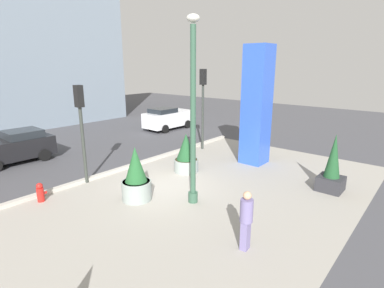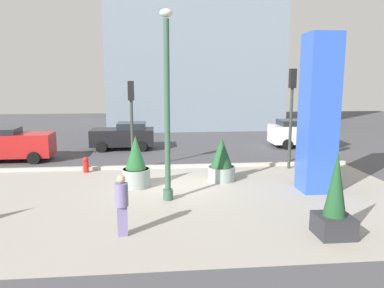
% 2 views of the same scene
% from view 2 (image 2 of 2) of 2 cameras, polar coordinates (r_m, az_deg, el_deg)
% --- Properties ---
extents(ground_plane, '(60.00, 60.00, 0.00)m').
position_cam_2_polar(ground_plane, '(19.48, -3.41, -3.06)').
color(ground_plane, '#47474C').
extents(plaza_pavement, '(18.00, 10.00, 0.02)m').
position_cam_2_polar(plaza_pavement, '(13.70, -2.38, -8.63)').
color(plaza_pavement, '#9E998E').
rests_on(plaza_pavement, ground_plane).
extents(curb_strip, '(18.00, 0.24, 0.16)m').
position_cam_2_polar(curb_strip, '(18.60, -3.30, -3.42)').
color(curb_strip, '#B7B2A8').
rests_on(curb_strip, ground_plane).
extents(lamp_post, '(0.44, 0.44, 6.64)m').
position_cam_2_polar(lamp_post, '(13.20, -3.78, 5.04)').
color(lamp_post, '#335642').
rests_on(lamp_post, ground_plane).
extents(art_pillar_blue, '(1.19, 1.19, 6.02)m').
position_cam_2_polar(art_pillar_blue, '(15.13, 18.59, 4.29)').
color(art_pillar_blue, blue).
rests_on(art_pillar_blue, ground_plane).
extents(potted_plant_mid_plaza, '(1.18, 1.18, 1.89)m').
position_cam_2_polar(potted_plant_mid_plaza, '(16.20, 4.49, -2.67)').
color(potted_plant_mid_plaza, gray).
rests_on(potted_plant_mid_plaza, ground_plane).
extents(potted_plant_by_pillar, '(0.98, 0.98, 2.40)m').
position_cam_2_polar(potted_plant_by_pillar, '(11.21, 20.79, -8.41)').
color(potted_plant_by_pillar, '#2D2D33').
rests_on(potted_plant_by_pillar, ground_plane).
extents(potted_plant_curbside, '(1.13, 1.13, 2.10)m').
position_cam_2_polar(potted_plant_curbside, '(15.35, -8.47, -3.23)').
color(potted_plant_curbside, gray).
rests_on(potted_plant_curbside, ground_plane).
extents(fire_hydrant, '(0.36, 0.26, 0.75)m').
position_cam_2_polar(fire_hydrant, '(18.32, -15.74, -3.05)').
color(fire_hydrant, red).
rests_on(fire_hydrant, ground_plane).
extents(traffic_light_corner, '(0.28, 0.42, 4.81)m').
position_cam_2_polar(traffic_light_corner, '(18.65, 14.82, 6.12)').
color(traffic_light_corner, '#333833').
rests_on(traffic_light_corner, ground_plane).
extents(traffic_light_far_side, '(0.28, 0.42, 4.24)m').
position_cam_2_polar(traffic_light_far_side, '(18.08, -9.14, 5.07)').
color(traffic_light_far_side, '#333833').
rests_on(traffic_light_far_side, ground_plane).
extents(car_curb_west, '(3.85, 2.10, 1.67)m').
position_cam_2_polar(car_curb_west, '(23.81, -10.27, 1.23)').
color(car_curb_west, black).
rests_on(car_curb_west, ground_plane).
extents(car_intersection, '(4.15, 2.05, 1.75)m').
position_cam_2_polar(car_intersection, '(25.32, 16.21, 1.61)').
color(car_intersection, silver).
rests_on(car_intersection, ground_plane).
extents(car_passing_lane, '(4.09, 2.03, 1.78)m').
position_cam_2_polar(car_passing_lane, '(22.16, -25.56, -0.01)').
color(car_passing_lane, red).
rests_on(car_passing_lane, ground_plane).
extents(pedestrian_on_sidewalk, '(0.39, 0.39, 1.75)m').
position_cam_2_polar(pedestrian_on_sidewalk, '(10.68, -10.56, -8.64)').
color(pedestrian_on_sidewalk, slate).
rests_on(pedestrian_on_sidewalk, ground_plane).
extents(highrise_across_street, '(14.87, 12.37, 21.10)m').
position_cam_2_polar(highrise_across_street, '(37.52, -0.16, 19.35)').
color(highrise_across_street, gray).
rests_on(highrise_across_street, ground_plane).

